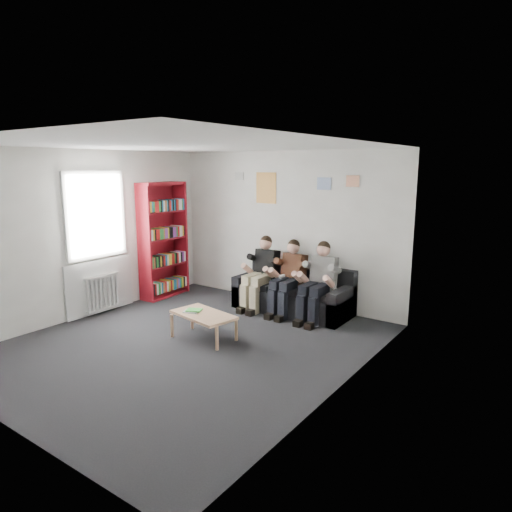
# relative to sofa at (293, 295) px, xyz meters

# --- Properties ---
(room_shell) EXTENTS (5.00, 5.00, 5.00)m
(room_shell) POSITION_rel_sofa_xyz_m (-0.42, -2.12, 1.07)
(room_shell) COLOR black
(room_shell) RESTS_ON ground
(sofa) EXTENTS (1.99, 0.81, 0.77)m
(sofa) POSITION_rel_sofa_xyz_m (0.00, 0.00, 0.00)
(sofa) COLOR black
(sofa) RESTS_ON ground
(bookshelf) EXTENTS (0.32, 0.97, 2.15)m
(bookshelf) POSITION_rel_sofa_xyz_m (-2.48, -0.60, 0.80)
(bookshelf) COLOR maroon
(bookshelf) RESTS_ON ground
(coffee_table) EXTENTS (0.94, 0.52, 0.38)m
(coffee_table) POSITION_rel_sofa_xyz_m (-0.39, -1.85, 0.05)
(coffee_table) COLOR tan
(coffee_table) RESTS_ON ground
(game_cases) EXTENTS (0.23, 0.19, 0.03)m
(game_cases) POSITION_rel_sofa_xyz_m (-0.57, -1.88, 0.12)
(game_cases) COLOR silver
(game_cases) RESTS_ON coffee_table
(person_left) EXTENTS (0.39, 0.84, 1.26)m
(person_left) POSITION_rel_sofa_xyz_m (-0.55, -0.19, 0.34)
(person_left) COLOR black
(person_left) RESTS_ON sofa
(person_middle) EXTENTS (0.39, 0.83, 1.24)m
(person_middle) POSITION_rel_sofa_xyz_m (0.00, -0.19, 0.34)
(person_middle) COLOR #542B1C
(person_middle) RESTS_ON sofa
(person_right) EXTENTS (0.40, 0.85, 1.27)m
(person_right) POSITION_rel_sofa_xyz_m (0.55, -0.19, 0.35)
(person_right) COLOR silver
(person_right) RESTS_ON sofa
(radiator) EXTENTS (0.10, 0.64, 0.60)m
(radiator) POSITION_rel_sofa_xyz_m (-2.57, -1.92, 0.07)
(radiator) COLOR white
(radiator) RESTS_ON ground
(window) EXTENTS (0.05, 1.30, 2.36)m
(window) POSITION_rel_sofa_xyz_m (-2.64, -1.92, 0.75)
(window) COLOR white
(window) RESTS_ON room_shell
(poster_large) EXTENTS (0.42, 0.01, 0.55)m
(poster_large) POSITION_rel_sofa_xyz_m (-0.82, 0.37, 1.77)
(poster_large) COLOR #DBBD4D
(poster_large) RESTS_ON room_shell
(poster_blue) EXTENTS (0.25, 0.01, 0.20)m
(poster_blue) POSITION_rel_sofa_xyz_m (0.33, 0.37, 1.87)
(poster_blue) COLOR #3E78D5
(poster_blue) RESTS_ON room_shell
(poster_pink) EXTENTS (0.22, 0.01, 0.18)m
(poster_pink) POSITION_rel_sofa_xyz_m (0.83, 0.37, 1.92)
(poster_pink) COLOR #D34294
(poster_pink) RESTS_ON room_shell
(poster_sign) EXTENTS (0.20, 0.01, 0.14)m
(poster_sign) POSITION_rel_sofa_xyz_m (-1.42, 0.37, 1.97)
(poster_sign) COLOR silver
(poster_sign) RESTS_ON room_shell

